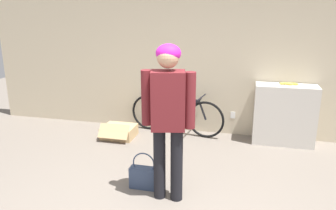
% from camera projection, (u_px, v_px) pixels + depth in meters
% --- Properties ---
extents(wall_back, '(8.00, 0.07, 2.60)m').
position_uv_depth(wall_back, '(203.00, 59.00, 5.58)').
color(wall_back, beige).
rests_on(wall_back, ground_plane).
extents(side_shelf, '(0.95, 0.40, 0.97)m').
position_uv_depth(side_shelf, '(284.00, 115.00, 5.26)').
color(side_shelf, beige).
rests_on(side_shelf, ground_plane).
extents(person, '(0.59, 0.32, 1.77)m').
position_uv_depth(person, '(168.00, 109.00, 3.50)').
color(person, black).
rests_on(person, ground_plane).
extents(bicycle, '(1.71, 0.46, 0.71)m').
position_uv_depth(bicycle, '(176.00, 114.00, 5.73)').
color(bicycle, black).
rests_on(bicycle, ground_plane).
extents(banana, '(0.30, 0.09, 0.04)m').
position_uv_depth(banana, '(289.00, 84.00, 5.14)').
color(banana, '#EAD64C').
rests_on(banana, side_shelf).
extents(handbag, '(0.34, 0.13, 0.46)m').
position_uv_depth(handbag, '(144.00, 177.00, 3.97)').
color(handbag, '#334260').
rests_on(handbag, ground_plane).
extents(cardboard_box, '(0.54, 0.55, 0.29)m').
position_uv_depth(cardboard_box, '(119.00, 131.00, 5.62)').
color(cardboard_box, tan).
rests_on(cardboard_box, ground_plane).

